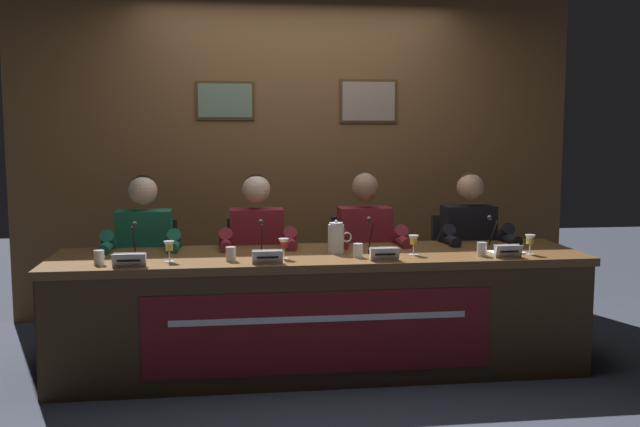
# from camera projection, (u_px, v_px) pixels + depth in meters

# --- Properties ---
(ground_plane) EXTENTS (12.00, 12.00, 0.00)m
(ground_plane) POSITION_uv_depth(u_px,v_px,m) (320.00, 368.00, 4.59)
(ground_plane) COLOR #383D4C
(wall_back_panelled) EXTENTS (4.50, 0.14, 2.60)m
(wall_back_panelled) POSITION_uv_depth(u_px,v_px,m) (297.00, 155.00, 5.85)
(wall_back_panelled) COLOR brown
(wall_back_panelled) RESTS_ON ground_plane
(conference_table) EXTENTS (3.30, 0.81, 0.74)m
(conference_table) POSITION_uv_depth(u_px,v_px,m) (322.00, 294.00, 4.42)
(conference_table) COLOR brown
(conference_table) RESTS_ON ground_plane
(chair_far_left) EXTENTS (0.44, 0.45, 0.89)m
(chair_far_left) POSITION_uv_depth(u_px,v_px,m) (148.00, 287.00, 4.97)
(chair_far_left) COLOR black
(chair_far_left) RESTS_ON ground_plane
(panelist_far_left) EXTENTS (0.51, 0.48, 1.21)m
(panelist_far_left) POSITION_uv_depth(u_px,v_px,m) (144.00, 253.00, 4.74)
(panelist_far_left) COLOR black
(panelist_far_left) RESTS_ON ground_plane
(nameplate_far_left) EXTENTS (0.19, 0.06, 0.08)m
(nameplate_far_left) POSITION_uv_depth(u_px,v_px,m) (129.00, 260.00, 4.04)
(nameplate_far_left) COLOR white
(nameplate_far_left) RESTS_ON conference_table
(juice_glass_far_left) EXTENTS (0.06, 0.06, 0.12)m
(juice_glass_far_left) POSITION_uv_depth(u_px,v_px,m) (169.00, 247.00, 4.19)
(juice_glass_far_left) COLOR white
(juice_glass_far_left) RESTS_ON conference_table
(water_cup_far_left) EXTENTS (0.06, 0.06, 0.08)m
(water_cup_far_left) POSITION_uv_depth(u_px,v_px,m) (99.00, 258.00, 4.10)
(water_cup_far_left) COLOR silver
(water_cup_far_left) RESTS_ON conference_table
(microphone_far_left) EXTENTS (0.06, 0.17, 0.22)m
(microphone_far_left) POSITION_uv_depth(u_px,v_px,m) (134.00, 247.00, 4.28)
(microphone_far_left) COLOR black
(microphone_far_left) RESTS_ON conference_table
(chair_center_left) EXTENTS (0.44, 0.45, 0.89)m
(chair_center_left) POSITION_uv_depth(u_px,v_px,m) (256.00, 284.00, 5.07)
(chair_center_left) COLOR black
(chair_center_left) RESTS_ON ground_plane
(panelist_center_left) EXTENTS (0.51, 0.48, 1.21)m
(panelist_center_left) POSITION_uv_depth(u_px,v_px,m) (257.00, 250.00, 4.84)
(panelist_center_left) COLOR black
(panelist_center_left) RESTS_ON ground_plane
(nameplate_center_left) EXTENTS (0.18, 0.06, 0.08)m
(nameplate_center_left) POSITION_uv_depth(u_px,v_px,m) (267.00, 257.00, 4.14)
(nameplate_center_left) COLOR white
(nameplate_center_left) RESTS_ON conference_table
(juice_glass_center_left) EXTENTS (0.06, 0.06, 0.12)m
(juice_glass_center_left) POSITION_uv_depth(u_px,v_px,m) (284.00, 245.00, 4.29)
(juice_glass_center_left) COLOR white
(juice_glass_center_left) RESTS_ON conference_table
(water_cup_center_left) EXTENTS (0.06, 0.06, 0.08)m
(water_cup_center_left) POSITION_uv_depth(u_px,v_px,m) (231.00, 255.00, 4.22)
(water_cup_center_left) COLOR silver
(water_cup_center_left) RESTS_ON conference_table
(microphone_center_left) EXTENTS (0.06, 0.17, 0.22)m
(microphone_center_left) POSITION_uv_depth(u_px,v_px,m) (262.00, 244.00, 4.38)
(microphone_center_left) COLOR black
(microphone_center_left) RESTS_ON conference_table
(chair_center_right) EXTENTS (0.44, 0.45, 0.89)m
(chair_center_right) POSITION_uv_depth(u_px,v_px,m) (361.00, 281.00, 5.16)
(chair_center_right) COLOR black
(chair_center_right) RESTS_ON ground_plane
(panelist_center_right) EXTENTS (0.51, 0.48, 1.21)m
(panelist_center_right) POSITION_uv_depth(u_px,v_px,m) (367.00, 248.00, 4.94)
(panelist_center_right) COLOR black
(panelist_center_right) RESTS_ON ground_plane
(nameplate_center_right) EXTENTS (0.17, 0.06, 0.08)m
(nameplate_center_right) POSITION_uv_depth(u_px,v_px,m) (385.00, 254.00, 4.24)
(nameplate_center_right) COLOR white
(nameplate_center_right) RESTS_ON conference_table
(juice_glass_center_right) EXTENTS (0.06, 0.06, 0.12)m
(juice_glass_center_right) POSITION_uv_depth(u_px,v_px,m) (414.00, 241.00, 4.42)
(juice_glass_center_right) COLOR white
(juice_glass_center_right) RESTS_ON conference_table
(water_cup_center_right) EXTENTS (0.06, 0.06, 0.08)m
(water_cup_center_right) POSITION_uv_depth(u_px,v_px,m) (358.00, 251.00, 4.35)
(water_cup_center_right) COLOR silver
(water_cup_center_right) RESTS_ON conference_table
(microphone_center_right) EXTENTS (0.06, 0.17, 0.22)m
(microphone_center_right) POSITION_uv_depth(u_px,v_px,m) (372.00, 241.00, 4.52)
(microphone_center_right) COLOR black
(microphone_center_right) RESTS_ON conference_table
(chair_far_right) EXTENTS (0.44, 0.45, 0.89)m
(chair_far_right) POSITION_uv_depth(u_px,v_px,m) (462.00, 279.00, 5.26)
(chair_far_right) COLOR black
(chair_far_right) RESTS_ON ground_plane
(panelist_far_right) EXTENTS (0.51, 0.48, 1.21)m
(panelist_far_right) POSITION_uv_depth(u_px,v_px,m) (472.00, 246.00, 5.03)
(panelist_far_right) COLOR black
(panelist_far_right) RESTS_ON ground_plane
(nameplate_far_right) EXTENTS (0.16, 0.06, 0.08)m
(nameplate_far_right) POSITION_uv_depth(u_px,v_px,m) (508.00, 251.00, 4.34)
(nameplate_far_right) COLOR white
(nameplate_far_right) RESTS_ON conference_table
(juice_glass_far_right) EXTENTS (0.06, 0.06, 0.12)m
(juice_glass_far_right) POSITION_uv_depth(u_px,v_px,m) (530.00, 241.00, 4.44)
(juice_glass_far_right) COLOR white
(juice_glass_far_right) RESTS_ON conference_table
(water_cup_far_right) EXTENTS (0.06, 0.06, 0.08)m
(water_cup_far_right) POSITION_uv_depth(u_px,v_px,m) (482.00, 250.00, 4.39)
(water_cup_far_right) COLOR silver
(water_cup_far_right) RESTS_ON conference_table
(microphone_far_right) EXTENTS (0.06, 0.17, 0.22)m
(microphone_far_right) POSITION_uv_depth(u_px,v_px,m) (494.00, 239.00, 4.59)
(microphone_far_right) COLOR black
(microphone_far_right) RESTS_ON conference_table
(water_pitcher_central) EXTENTS (0.15, 0.10, 0.21)m
(water_pitcher_central) POSITION_uv_depth(u_px,v_px,m) (336.00, 238.00, 4.49)
(water_pitcher_central) COLOR silver
(water_pitcher_central) RESTS_ON conference_table
(document_stack_far_right) EXTENTS (0.23, 0.19, 0.01)m
(document_stack_far_right) POSITION_uv_depth(u_px,v_px,m) (505.00, 252.00, 4.49)
(document_stack_far_right) COLOR white
(document_stack_far_right) RESTS_ON conference_table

